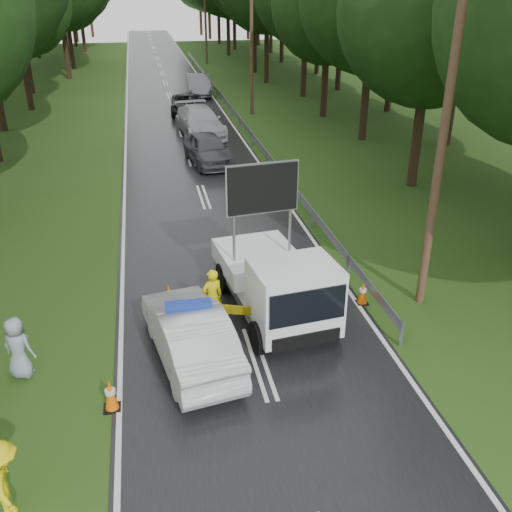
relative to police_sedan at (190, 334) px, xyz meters
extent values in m
plane|color=#234012|center=(1.62, -0.49, -0.74)|extent=(160.00, 160.00, 0.00)
cube|color=black|center=(1.62, 29.51, -0.73)|extent=(7.00, 140.00, 0.02)
cylinder|color=gray|center=(5.32, -0.49, -0.39)|extent=(0.12, 0.12, 0.70)
cube|color=gray|center=(5.32, 29.51, -0.19)|extent=(0.05, 60.00, 0.30)
cylinder|color=#4C3223|center=(6.82, 1.51, 4.26)|extent=(0.24, 0.24, 10.00)
cylinder|color=#4C3223|center=(6.82, 27.51, 4.26)|extent=(0.24, 0.24, 10.00)
cylinder|color=#4C3223|center=(6.82, 53.51, 4.26)|extent=(0.24, 0.24, 10.00)
imported|color=silver|center=(0.00, 0.00, 0.00)|extent=(2.31, 4.67, 1.47)
cube|color=#1938A5|center=(0.00, 0.00, 0.81)|extent=(1.14, 0.49, 0.15)
cube|color=gray|center=(2.44, 2.14, -0.16)|extent=(2.60, 4.61, 0.26)
cube|color=white|center=(2.32, 3.18, 0.25)|extent=(2.48, 2.76, 0.58)
cube|color=white|center=(2.67, 0.27, 0.57)|extent=(2.28, 1.91, 1.78)
cube|color=black|center=(2.77, -0.58, 0.78)|extent=(1.93, 0.27, 0.89)
cube|color=black|center=(2.37, 2.76, 2.61)|extent=(1.99, 0.36, 1.36)
cylinder|color=black|center=(1.71, -0.06, -0.30)|extent=(0.40, 0.91, 0.88)
cylinder|color=black|center=(3.68, 0.18, -0.30)|extent=(0.40, 0.91, 0.88)
cylinder|color=black|center=(1.31, 3.26, -0.30)|extent=(0.40, 0.91, 0.88)
cylinder|color=black|center=(3.28, 3.50, -0.30)|extent=(0.40, 0.91, 0.88)
cube|color=yellow|center=(0.31, 0.93, -0.26)|extent=(0.07, 0.07, 0.96)
cube|color=yellow|center=(0.77, 0.76, -0.26)|extent=(0.07, 0.07, 0.96)
cube|color=yellow|center=(2.12, 0.26, -0.26)|extent=(0.07, 0.07, 0.96)
cube|color=yellow|center=(2.57, 0.10, -0.26)|extent=(0.07, 0.07, 0.96)
cube|color=#F2CC00|center=(1.44, 0.51, 0.17)|extent=(2.36, 0.91, 0.24)
imported|color=yellow|center=(0.75, 1.51, 0.08)|extent=(0.69, 0.55, 1.64)
imported|color=#18219F|center=(1.93, 0.20, 0.10)|extent=(0.98, 0.86, 1.67)
imported|color=yellow|center=(-3.52, -3.99, 0.08)|extent=(0.91, 1.20, 1.65)
imported|color=#8B98A7|center=(-3.99, 0.14, 0.05)|extent=(0.91, 0.79, 1.57)
imported|color=#393B40|center=(2.42, 16.38, 0.02)|extent=(2.41, 4.69, 1.53)
imported|color=#929499|center=(2.68, 22.38, 0.08)|extent=(2.93, 5.85, 1.63)
imported|color=black|center=(2.42, 28.68, -0.10)|extent=(2.48, 4.75, 1.28)
imported|color=#43464C|center=(3.96, 35.22, 0.07)|extent=(1.88, 4.99, 1.63)
cube|color=black|center=(-1.88, -1.49, -0.72)|extent=(0.37, 0.37, 0.03)
cone|color=#F16107|center=(-1.88, -1.49, -0.34)|extent=(0.31, 0.31, 0.76)
cube|color=black|center=(2.12, 1.51, -0.73)|extent=(0.34, 0.34, 0.03)
cone|color=#F16107|center=(2.12, 1.51, -0.37)|extent=(0.28, 0.28, 0.70)
cube|color=black|center=(2.47, 4.51, -0.73)|extent=(0.33, 0.33, 0.03)
cone|color=#F16107|center=(2.47, 4.51, -0.38)|extent=(0.27, 0.27, 0.67)
cube|color=black|center=(-0.38, 2.51, -0.72)|extent=(0.37, 0.37, 0.03)
cone|color=#F16107|center=(-0.38, 2.51, -0.34)|extent=(0.31, 0.31, 0.76)
cube|color=black|center=(5.12, 1.72, -0.73)|extent=(0.34, 0.34, 0.03)
cone|color=#F16107|center=(5.12, 1.72, -0.37)|extent=(0.28, 0.28, 0.71)
camera|label=1|loc=(-0.69, -11.69, 7.77)|focal=40.00mm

